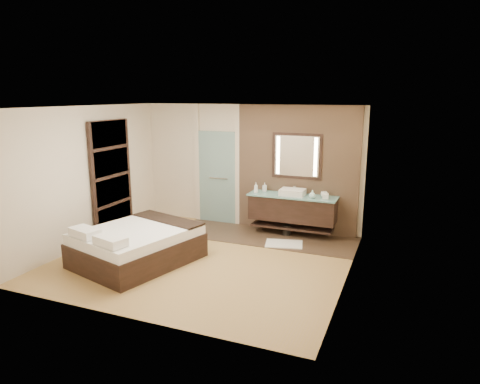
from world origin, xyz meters
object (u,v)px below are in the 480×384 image
at_px(vanity, 292,208).
at_px(mirror_unit, 297,156).
at_px(waste_bin, 287,230).
at_px(bed, 137,245).

distance_m(vanity, mirror_unit, 1.10).
bearing_deg(waste_bin, vanity, 36.35).
xyz_separation_m(vanity, waste_bin, (-0.09, -0.07, -0.47)).
distance_m(mirror_unit, bed, 3.71).
bearing_deg(vanity, bed, -130.85).
bearing_deg(vanity, mirror_unit, 90.00).
bearing_deg(waste_bin, bed, -130.39).
xyz_separation_m(mirror_unit, bed, (-2.14, -2.72, -1.34)).
xyz_separation_m(mirror_unit, waste_bin, (-0.09, -0.31, -1.54)).
xyz_separation_m(bed, waste_bin, (2.05, 2.41, -0.20)).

